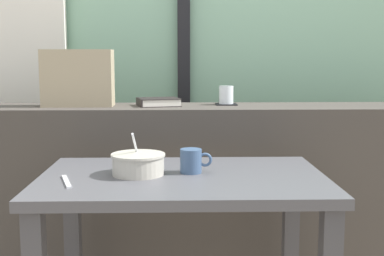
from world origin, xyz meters
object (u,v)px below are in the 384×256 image
at_px(closed_book, 158,102).
at_px(juice_glass, 226,96).
at_px(breakfast_table, 183,210).
at_px(fork_utensil, 66,181).
at_px(soup_bowl, 138,164).
at_px(ceramic_mug, 192,161).
at_px(throw_pillow, 78,78).
at_px(coaster_square, 226,104).

bearing_deg(closed_book, juice_glass, 7.82).
relative_size(breakfast_table, fork_utensil, 5.80).
bearing_deg(soup_bowl, closed_book, 86.00).
relative_size(juice_glass, soup_bowl, 0.45).
xyz_separation_m(breakfast_table, fork_utensil, (-0.38, -0.09, 0.13)).
bearing_deg(soup_bowl, juice_glass, 61.90).
relative_size(breakfast_table, ceramic_mug, 8.72).
relative_size(closed_book, soup_bowl, 1.16).
height_order(breakfast_table, ceramic_mug, ceramic_mug).
bearing_deg(breakfast_table, soup_bowl, 176.00).
relative_size(soup_bowl, ceramic_mug, 1.66).
distance_m(throw_pillow, fork_utensil, 0.81).
bearing_deg(soup_bowl, coaster_square, 61.90).
height_order(juice_glass, ceramic_mug, juice_glass).
relative_size(coaster_square, closed_book, 0.46).
relative_size(throw_pillow, ceramic_mug, 2.83).
xyz_separation_m(closed_book, throw_pillow, (-0.37, -0.01, 0.11)).
bearing_deg(coaster_square, fork_utensil, -126.78).
bearing_deg(fork_utensil, coaster_square, 35.48).
height_order(throw_pillow, fork_utensil, throw_pillow).
bearing_deg(fork_utensil, throw_pillow, 79.64).
relative_size(throw_pillow, soup_bowl, 1.70).
height_order(coaster_square, ceramic_mug, coaster_square).
bearing_deg(breakfast_table, ceramic_mug, 47.67).
relative_size(coaster_square, soup_bowl, 0.53).
height_order(juice_glass, closed_book, juice_glass).
relative_size(breakfast_table, soup_bowl, 5.24).
height_order(throw_pillow, soup_bowl, throw_pillow).
distance_m(coaster_square, soup_bowl, 0.79).
xyz_separation_m(coaster_square, juice_glass, (0.00, 0.00, 0.04)).
relative_size(breakfast_table, throw_pillow, 3.08).
bearing_deg(juice_glass, coaster_square, 0.00).
bearing_deg(closed_book, ceramic_mug, -77.22).
bearing_deg(throw_pillow, breakfast_table, -53.66).
xyz_separation_m(breakfast_table, juice_glass, (0.21, 0.70, 0.35)).
bearing_deg(soup_bowl, ceramic_mug, 7.41).
bearing_deg(fork_utensil, closed_book, 52.39).
height_order(closed_book, throw_pillow, throw_pillow).
bearing_deg(closed_book, throw_pillow, -178.65).
relative_size(juice_glass, throw_pillow, 0.27).
distance_m(juice_glass, soup_bowl, 0.80).
bearing_deg(throw_pillow, closed_book, 1.35).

